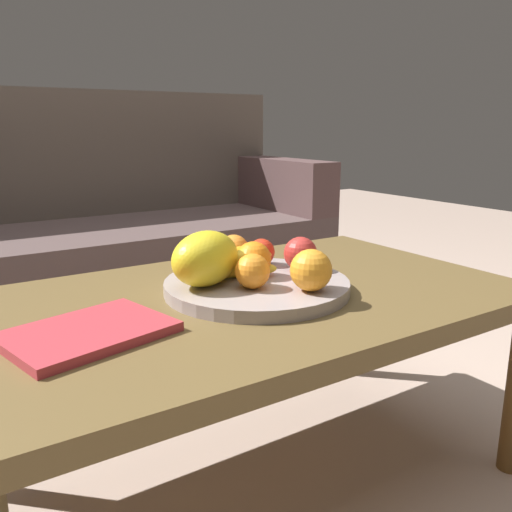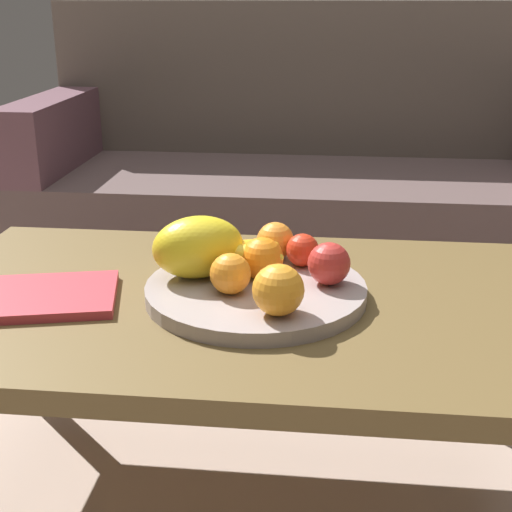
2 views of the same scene
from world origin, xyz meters
TOP-DOWN VIEW (x-y plane):
  - ground_plane at (0.00, 0.00)m, footprint 8.00×8.00m
  - coffee_table at (0.00, 0.00)m, footprint 1.12×0.67m
  - couch at (0.05, 1.14)m, footprint 1.70×0.70m
  - fruit_bowl at (0.03, 0.00)m, footprint 0.38×0.38m
  - melon_large_front at (-0.08, 0.03)m, footprint 0.19×0.16m
  - orange_front at (0.07, -0.12)m, footprint 0.08×0.08m
  - orange_left at (0.04, 0.03)m, footprint 0.07×0.07m
  - orange_right at (0.05, 0.13)m, footprint 0.07×0.07m
  - orange_back at (-0.01, -0.04)m, footprint 0.07×0.07m
  - apple_front at (0.10, 0.10)m, footprint 0.06×0.06m
  - apple_left at (0.15, 0.02)m, footprint 0.07×0.07m
  - banana_bunch at (0.00, 0.04)m, footprint 0.17×0.12m
  - magazine at (-0.33, -0.06)m, footprint 0.28×0.23m

SIDE VIEW (x-z plane):
  - ground_plane at x=0.00m, z-range 0.00..0.00m
  - couch at x=0.05m, z-range -0.15..0.75m
  - coffee_table at x=0.00m, z-range 0.17..0.60m
  - magazine at x=-0.33m, z-range 0.43..0.45m
  - fruit_bowl at x=0.03m, z-range 0.43..0.45m
  - apple_front at x=0.10m, z-range 0.45..0.51m
  - banana_bunch at x=0.00m, z-range 0.45..0.52m
  - orange_back at x=-0.01m, z-range 0.45..0.52m
  - orange_right at x=0.05m, z-range 0.45..0.52m
  - apple_left at x=0.15m, z-range 0.45..0.53m
  - orange_left at x=0.04m, z-range 0.45..0.53m
  - orange_front at x=0.07m, z-range 0.45..0.54m
  - melon_large_front at x=-0.08m, z-range 0.45..0.56m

